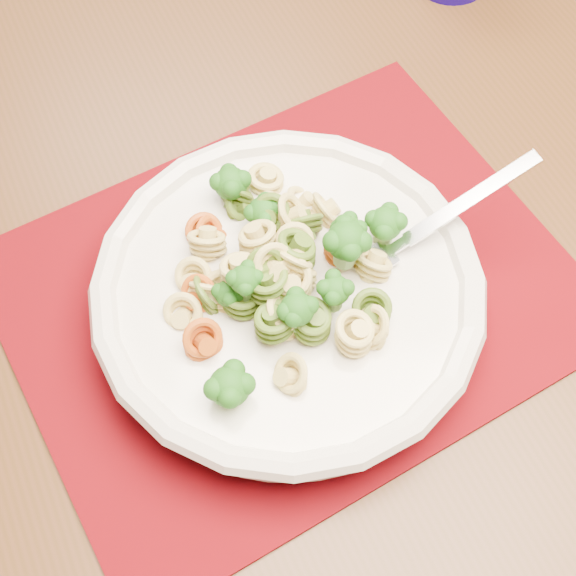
{
  "coord_description": "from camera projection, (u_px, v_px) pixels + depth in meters",
  "views": [
    {
      "loc": [
        -0.07,
        -0.57,
        1.29
      ],
      "look_at": [
        -0.06,
        -0.29,
        0.79
      ],
      "focal_mm": 50.0,
      "sensor_mm": 36.0,
      "label": 1
    }
  ],
  "objects": [
    {
      "name": "pasta_broccoli_heap",
      "position": [
        288.0,
        284.0,
        0.56
      ],
      "size": [
        0.24,
        0.24,
        0.06
      ],
      "primitive_type": null,
      "color": "#DCBC6D",
      "rests_on": "pasta_bowl"
    },
    {
      "name": "pasta_bowl",
      "position": [
        288.0,
        294.0,
        0.58
      ],
      "size": [
        0.28,
        0.28,
        0.05
      ],
      "color": "silver",
      "rests_on": "placemat"
    },
    {
      "name": "fork",
      "position": [
        377.0,
        259.0,
        0.58
      ],
      "size": [
        0.17,
        0.1,
        0.08
      ],
      "primitive_type": null,
      "rotation": [
        0.0,
        -0.35,
        0.45
      ],
      "color": "silver",
      "rests_on": "pasta_bowl"
    },
    {
      "name": "dining_table",
      "position": [
        275.0,
        269.0,
        0.76
      ],
      "size": [
        1.53,
        1.29,
        0.75
      ],
      "rotation": [
        0.0,
        0.0,
        0.4
      ],
      "color": "#472814",
      "rests_on": "ground"
    },
    {
      "name": "placemat",
      "position": [
        290.0,
        292.0,
        0.62
      ],
      "size": [
        0.52,
        0.48,
        0.0
      ],
      "primitive_type": "cube",
      "rotation": [
        0.0,
        0.0,
        0.5
      ],
      "color": "#590305",
      "rests_on": "dining_table"
    }
  ]
}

